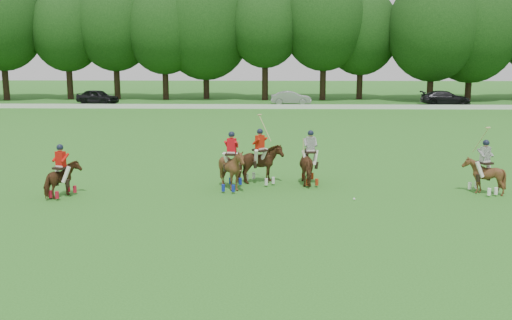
{
  "coord_description": "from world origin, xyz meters",
  "views": [
    {
      "loc": [
        0.6,
        -18.03,
        5.71
      ],
      "look_at": [
        0.04,
        4.2,
        1.4
      ],
      "focal_mm": 40.0,
      "sensor_mm": 36.0,
      "label": 1
    }
  ],
  "objects_px": {
    "polo_red_a": "(62,179)",
    "polo_red_b": "(260,164)",
    "polo_red_c": "(232,169)",
    "car_right": "(445,98)",
    "polo_stripe_b": "(484,175)",
    "polo_stripe_a": "(310,165)",
    "car_mid": "(291,98)",
    "polo_ball": "(354,199)",
    "car_left": "(98,97)"
  },
  "relations": [
    {
      "from": "car_mid",
      "to": "car_right",
      "type": "bearing_deg",
      "value": -89.96
    },
    {
      "from": "car_left",
      "to": "polo_ball",
      "type": "bearing_deg",
      "value": -131.62
    },
    {
      "from": "polo_red_b",
      "to": "polo_ball",
      "type": "xyz_separation_m",
      "value": [
        3.7,
        -2.66,
        -0.83
      ]
    },
    {
      "from": "car_right",
      "to": "polo_stripe_a",
      "type": "bearing_deg",
      "value": 159.91
    },
    {
      "from": "car_right",
      "to": "polo_stripe_b",
      "type": "relative_size",
      "value": 1.86
    },
    {
      "from": "car_mid",
      "to": "polo_stripe_a",
      "type": "height_order",
      "value": "polo_stripe_a"
    },
    {
      "from": "polo_red_a",
      "to": "polo_red_c",
      "type": "xyz_separation_m",
      "value": [
        6.59,
        1.37,
        0.15
      ]
    },
    {
      "from": "polo_red_a",
      "to": "polo_stripe_b",
      "type": "relative_size",
      "value": 0.77
    },
    {
      "from": "polo_stripe_a",
      "to": "car_right",
      "type": "bearing_deg",
      "value": 65.41
    },
    {
      "from": "car_left",
      "to": "polo_stripe_a",
      "type": "xyz_separation_m",
      "value": [
        20.19,
        -36.48,
        0.07
      ]
    },
    {
      "from": "car_left",
      "to": "polo_stripe_b",
      "type": "height_order",
      "value": "polo_stripe_b"
    },
    {
      "from": "car_right",
      "to": "polo_red_a",
      "type": "bearing_deg",
      "value": 150.19
    },
    {
      "from": "car_right",
      "to": "polo_stripe_a",
      "type": "relative_size",
      "value": 2.17
    },
    {
      "from": "car_right",
      "to": "polo_red_a",
      "type": "distance_m",
      "value": 47.15
    },
    {
      "from": "polo_red_c",
      "to": "car_left",
      "type": "bearing_deg",
      "value": 114.21
    },
    {
      "from": "car_right",
      "to": "polo_stripe_b",
      "type": "height_order",
      "value": "polo_stripe_b"
    },
    {
      "from": "car_left",
      "to": "polo_red_b",
      "type": "bearing_deg",
      "value": -134.35
    },
    {
      "from": "car_left",
      "to": "polo_ball",
      "type": "distance_m",
      "value": 44.76
    },
    {
      "from": "polo_red_a",
      "to": "polo_stripe_a",
      "type": "bearing_deg",
      "value": 14.02
    },
    {
      "from": "polo_stripe_a",
      "to": "polo_stripe_b",
      "type": "height_order",
      "value": "polo_stripe_b"
    },
    {
      "from": "polo_red_a",
      "to": "polo_red_b",
      "type": "relative_size",
      "value": 0.72
    },
    {
      "from": "car_mid",
      "to": "polo_red_c",
      "type": "relative_size",
      "value": 1.74
    },
    {
      "from": "car_mid",
      "to": "polo_red_a",
      "type": "height_order",
      "value": "polo_red_a"
    },
    {
      "from": "polo_stripe_b",
      "to": "car_mid",
      "type": "bearing_deg",
      "value": 99.57
    },
    {
      "from": "polo_red_a",
      "to": "polo_ball",
      "type": "bearing_deg",
      "value": -0.9
    },
    {
      "from": "polo_red_c",
      "to": "polo_ball",
      "type": "height_order",
      "value": "polo_red_c"
    },
    {
      "from": "car_right",
      "to": "polo_stripe_b",
      "type": "bearing_deg",
      "value": 169.98
    },
    {
      "from": "car_left",
      "to": "polo_red_a",
      "type": "height_order",
      "value": "polo_red_a"
    },
    {
      "from": "polo_red_b",
      "to": "polo_ball",
      "type": "relative_size",
      "value": 32.67
    },
    {
      "from": "polo_red_a",
      "to": "car_mid",
      "type": "bearing_deg",
      "value": 75.13
    },
    {
      "from": "car_mid",
      "to": "polo_ball",
      "type": "height_order",
      "value": "car_mid"
    },
    {
      "from": "car_mid",
      "to": "polo_stripe_b",
      "type": "distance_m",
      "value": 38.51
    },
    {
      "from": "car_mid",
      "to": "polo_ball",
      "type": "xyz_separation_m",
      "value": [
        1.08,
        -39.13,
        -0.65
      ]
    },
    {
      "from": "polo_red_b",
      "to": "polo_stripe_b",
      "type": "height_order",
      "value": "polo_red_b"
    },
    {
      "from": "car_right",
      "to": "car_mid",
      "type": "bearing_deg",
      "value": 94.5
    },
    {
      "from": "polo_red_c",
      "to": "polo_stripe_b",
      "type": "relative_size",
      "value": 0.89
    },
    {
      "from": "car_left",
      "to": "car_mid",
      "type": "distance_m",
      "value": 20.65
    },
    {
      "from": "polo_red_a",
      "to": "polo_ball",
      "type": "xyz_separation_m",
      "value": [
        11.42,
        -0.18,
        -0.7
      ]
    },
    {
      "from": "car_right",
      "to": "polo_red_b",
      "type": "bearing_deg",
      "value": 157.15
    },
    {
      "from": "car_left",
      "to": "polo_stripe_b",
      "type": "relative_size",
      "value": 1.68
    },
    {
      "from": "polo_stripe_a",
      "to": "polo_ball",
      "type": "xyz_separation_m",
      "value": [
        1.53,
        -2.65,
        -0.8
      ]
    },
    {
      "from": "car_mid",
      "to": "polo_red_c",
      "type": "distance_m",
      "value": 37.77
    },
    {
      "from": "car_mid",
      "to": "polo_red_c",
      "type": "xyz_separation_m",
      "value": [
        -3.76,
        -37.58,
        0.19
      ]
    },
    {
      "from": "polo_red_b",
      "to": "polo_stripe_a",
      "type": "xyz_separation_m",
      "value": [
        2.16,
        -0.01,
        -0.02
      ]
    },
    {
      "from": "polo_red_c",
      "to": "polo_stripe_a",
      "type": "height_order",
      "value": "polo_red_c"
    },
    {
      "from": "car_left",
      "to": "car_mid",
      "type": "height_order",
      "value": "car_left"
    },
    {
      "from": "polo_stripe_a",
      "to": "car_left",
      "type": "bearing_deg",
      "value": 118.97
    },
    {
      "from": "car_right",
      "to": "polo_stripe_b",
      "type": "xyz_separation_m",
      "value": [
        -9.83,
        -37.98,
        0.04
      ]
    },
    {
      "from": "car_mid",
      "to": "polo_stripe_b",
      "type": "height_order",
      "value": "polo_stripe_b"
    },
    {
      "from": "car_right",
      "to": "polo_ball",
      "type": "bearing_deg",
      "value": 163.32
    }
  ]
}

